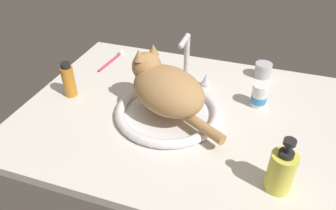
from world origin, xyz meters
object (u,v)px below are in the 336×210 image
Objects in this scene: metal_jar at (263,70)px; sink_basin at (168,112)px; faucet at (186,65)px; toothbrush at (112,60)px; cat at (164,87)px; pill_bottle at (259,96)px; amber_bottle at (69,80)px; soap_pump_bottle at (281,171)px.

sink_basin is at bearing -127.75° from metal_jar.
faucet is 1.07× the size of toothbrush.
toothbrush is (-32.52, 26.23, -9.46)cm from cat.
pill_bottle is at bearing -11.27° from toothbrush.
faucet is at bearing 168.56° from pill_bottle.
amber_bottle reaches higher than metal_jar.
cat reaches higher than pill_bottle.
faucet is 0.54× the size of cat.
cat reaches higher than soap_pump_bottle.
sink_basin is at bearing 151.14° from soap_pump_bottle.
amber_bottle is (-71.87, 19.68, 0.05)cm from soap_pump_bottle.
faucet is (-0.00, 20.40, 6.56)cm from sink_basin.
cat is at bearing -38.90° from toothbrush.
faucet reaches higher than metal_jar.
cat is 32.62cm from pill_bottle.
pill_bottle reaches higher than sink_basin.
faucet is 1.54× the size of amber_bottle.
amber_bottle is 0.69× the size of toothbrush.
pill_bottle is at bearing 103.29° from soap_pump_bottle.
cat is 4.54× the size of pill_bottle.
metal_jar is at bearing 50.08° from cat.
sink_basin is 36.74cm from amber_bottle.
sink_basin is at bearing -151.42° from pill_bottle.
cat is (-1.46, -19.55, 2.18)cm from faucet.
soap_pump_bottle is at bearing -48.41° from faucet.
pill_bottle is (27.31, 14.88, 2.42)cm from sink_basin.
soap_pump_bottle is (35.44, -39.93, -1.88)cm from faucet.
faucet is 1.24× the size of soap_pump_bottle.
metal_jar is (26.96, 14.42, -5.07)cm from faucet.
amber_bottle is (-63.40, -34.67, 3.24)cm from metal_jar.
pill_bottle is at bearing 28.58° from sink_basin.
cat is at bearing 151.08° from soap_pump_bottle.
pill_bottle is 0.44× the size of toothbrush.
sink_basin is 40.73cm from soap_pump_bottle.
soap_pump_bottle is 83.78cm from toothbrush.
metal_jar is at bearing 7.23° from toothbrush.
metal_jar is at bearing 28.67° from amber_bottle.
amber_bottle reaches higher than sink_basin.
sink_basin is 1.86× the size of toothbrush.
cat reaches higher than metal_jar.
amber_bottle is (-36.44, 0.15, 4.73)cm from sink_basin.
soap_pump_bottle is 1.98× the size of pill_bottle.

